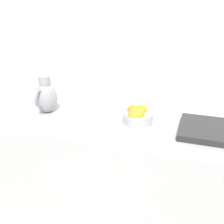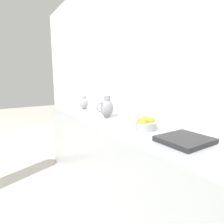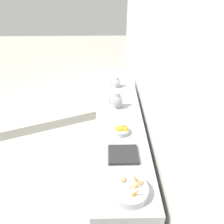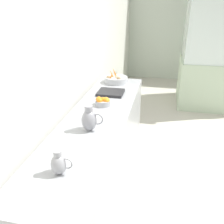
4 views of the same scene
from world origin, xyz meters
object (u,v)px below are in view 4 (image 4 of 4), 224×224
object	(u,v)px
vegetable_colander	(116,79)
orange_bowl	(103,102)
metal_pitcher_tall	(89,119)
metal_pitcher_short	(59,163)
glass_block_booth	(216,50)

from	to	relation	value
vegetable_colander	orange_bowl	size ratio (longest dim) A/B	1.87
metal_pitcher_tall	metal_pitcher_short	world-z (taller)	metal_pitcher_tall
vegetable_colander	metal_pitcher_short	size ratio (longest dim) A/B	1.82
metal_pitcher_tall	metal_pitcher_short	xyz separation A→B (m)	(-0.02, -0.68, -0.03)
metal_pitcher_short	glass_block_booth	distance (m)	4.36
vegetable_colander	glass_block_booth	size ratio (longest dim) A/B	0.15
vegetable_colander	metal_pitcher_short	world-z (taller)	vegetable_colander
metal_pitcher_short	glass_block_booth	size ratio (longest dim) A/B	0.08
metal_pitcher_short	metal_pitcher_tall	bearing A→B (deg)	88.25
vegetable_colander	orange_bowl	world-z (taller)	vegetable_colander
metal_pitcher_tall	metal_pitcher_short	bearing A→B (deg)	-91.75
vegetable_colander	metal_pitcher_tall	distance (m)	1.55
orange_bowl	metal_pitcher_tall	bearing A→B (deg)	-87.68
orange_bowl	metal_pitcher_tall	xyz separation A→B (m)	(0.03, -0.63, 0.07)
metal_pitcher_tall	metal_pitcher_short	size ratio (longest dim) A/B	1.31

